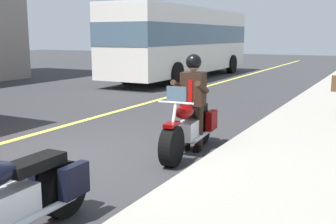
{
  "coord_description": "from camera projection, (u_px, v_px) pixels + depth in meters",
  "views": [
    {
      "loc": [
        5.49,
        4.47,
        2.06
      ],
      "look_at": [
        -0.79,
        1.16,
        0.75
      ],
      "focal_mm": 44.43,
      "sensor_mm": 36.0,
      "label": 1
    }
  ],
  "objects": [
    {
      "name": "lane_center_stripe",
      "position": [
        6.0,
        142.0,
        8.12
      ],
      "size": [
        60.0,
        0.16,
        0.01
      ],
      "primitive_type": "cube",
      "color": "#E5DB4C",
      "rests_on": "ground_plane"
    },
    {
      "name": "rider_main",
      "position": [
        193.0,
        94.0,
        7.42
      ],
      "size": [
        0.66,
        0.59,
        1.74
      ],
      "color": "black",
      "rests_on": "ground_plane"
    },
    {
      "name": "ground_plane",
      "position": [
        88.0,
        156.0,
        7.2
      ],
      "size": [
        80.0,
        80.0,
        0.0
      ],
      "primitive_type": "plane",
      "color": "#333335"
    },
    {
      "name": "bus_far",
      "position": [
        184.0,
        39.0,
        19.98
      ],
      "size": [
        11.05,
        2.7,
        3.3
      ],
      "color": "white",
      "rests_on": "ground_plane"
    },
    {
      "name": "motorcycle_parked",
      "position": [
        14.0,
        200.0,
        4.13
      ],
      "size": [
        2.21,
        0.6,
        1.26
      ],
      "color": "black",
      "rests_on": "ground_plane"
    },
    {
      "name": "motorcycle_main",
      "position": [
        189.0,
        128.0,
        7.35
      ],
      "size": [
        2.22,
        0.73,
        1.26
      ],
      "color": "black",
      "rests_on": "ground_plane"
    }
  ]
}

